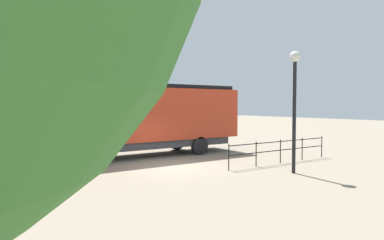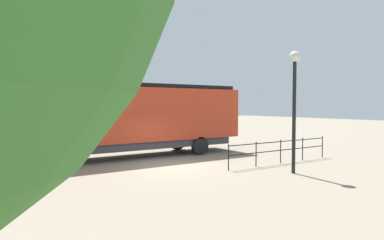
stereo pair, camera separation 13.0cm
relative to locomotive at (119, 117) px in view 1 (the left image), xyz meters
name	(u,v)px [view 1 (the left image)]	position (x,y,z in m)	size (l,w,h in m)	color
ground_plane	(174,166)	(3.93, 1.34, -2.39)	(120.00, 120.00, 0.00)	gray
locomotive	(119,117)	(0.00, 0.00, 0.00)	(3.03, 16.43, 4.29)	red
lamp_post	(295,89)	(8.30, 4.97, 1.39)	(0.49, 0.49, 5.44)	black
platform_fence	(280,148)	(6.19, 6.49, -1.60)	(0.05, 7.12, 1.24)	black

